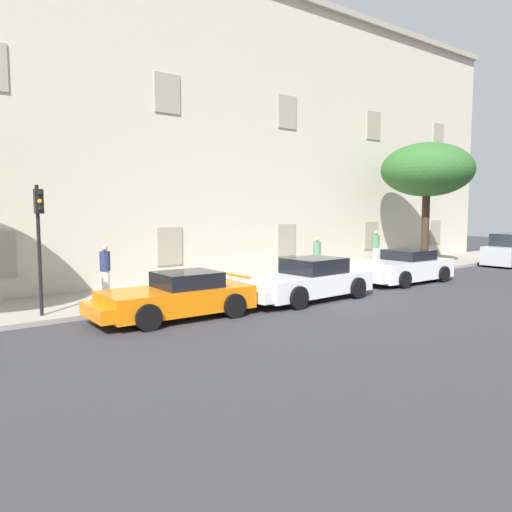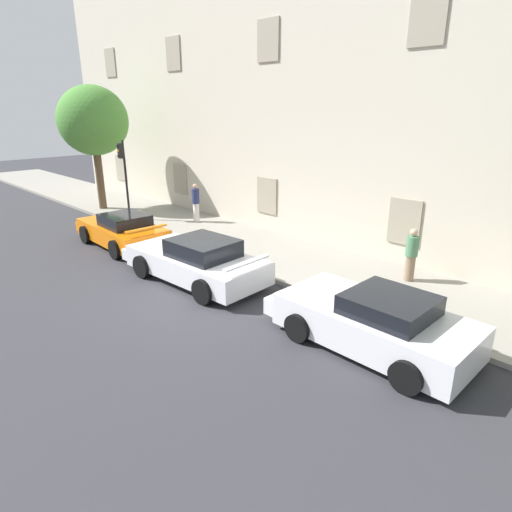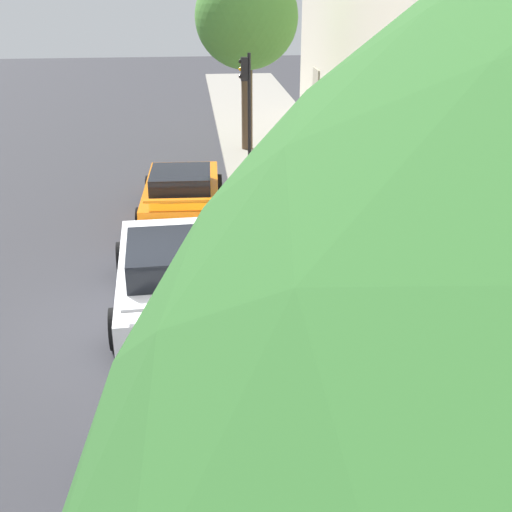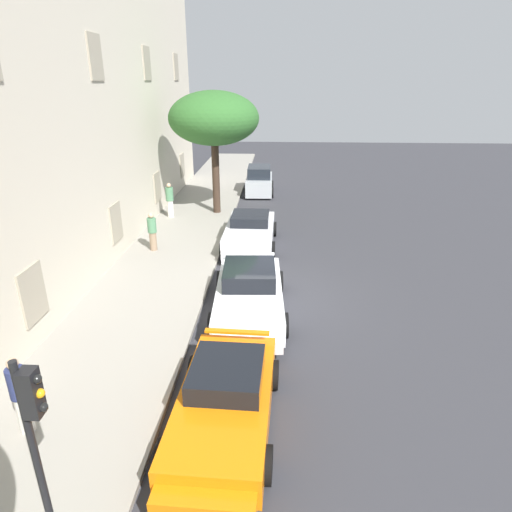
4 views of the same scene
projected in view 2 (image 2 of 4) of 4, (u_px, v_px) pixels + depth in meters
ground_plane at (198, 294)px, 12.56m from camera, size 80.00×80.00×0.00m
sidewalk at (291, 258)px, 15.30m from camera, size 60.00×4.00×0.14m
building_facade at (372, 69)px, 16.11m from camera, size 38.71×5.21×12.94m
sportscar_red_lead at (121, 230)px, 16.83m from camera, size 4.65×2.22×1.30m
sportscar_yellow_flank at (193, 260)px, 13.42m from camera, size 5.19×2.42×1.40m
sportscar_white_middle at (367, 320)px, 9.71m from camera, size 4.72×2.30×1.35m
tree_midblock at (93, 121)px, 21.13m from camera, size 3.37×3.37×6.03m
traffic_light at (123, 166)px, 19.48m from camera, size 0.22×0.36×3.60m
pedestrian_admiring at (411, 255)px, 12.90m from camera, size 0.44×0.44×1.62m
pedestrian_strolling at (196, 202)px, 19.61m from camera, size 0.48×0.48×1.74m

